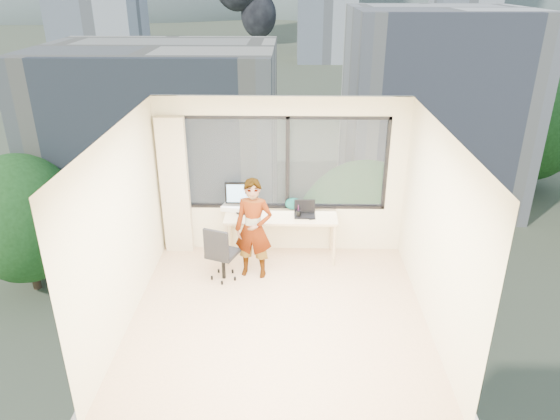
{
  "coord_description": "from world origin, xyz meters",
  "views": [
    {
      "loc": [
        0.15,
        -5.87,
        4.26
      ],
      "look_at": [
        0.0,
        1.0,
        1.15
      ],
      "focal_mm": 33.26,
      "sensor_mm": 36.0,
      "label": 1
    }
  ],
  "objects_px": {
    "laptop": "(305,210)",
    "game_console": "(233,207)",
    "chair": "(223,252)",
    "handbag": "(293,204)",
    "desk": "(281,237)",
    "person": "(254,229)",
    "monitor": "(242,197)"
  },
  "relations": [
    {
      "from": "game_console",
      "to": "person",
      "type": "bearing_deg",
      "value": -49.31
    },
    {
      "from": "desk",
      "to": "laptop",
      "type": "height_order",
      "value": "laptop"
    },
    {
      "from": "chair",
      "to": "person",
      "type": "xyz_separation_m",
      "value": [
        0.47,
        0.13,
        0.33
      ]
    },
    {
      "from": "chair",
      "to": "person",
      "type": "relative_size",
      "value": 0.59
    },
    {
      "from": "desk",
      "to": "person",
      "type": "relative_size",
      "value": 1.14
    },
    {
      "from": "person",
      "to": "laptop",
      "type": "distance_m",
      "value": 0.96
    },
    {
      "from": "chair",
      "to": "laptop",
      "type": "height_order",
      "value": "laptop"
    },
    {
      "from": "desk",
      "to": "monitor",
      "type": "xyz_separation_m",
      "value": [
        -0.63,
        0.12,
        0.64
      ]
    },
    {
      "from": "desk",
      "to": "laptop",
      "type": "relative_size",
      "value": 5.07
    },
    {
      "from": "chair",
      "to": "handbag",
      "type": "height_order",
      "value": "handbag"
    },
    {
      "from": "person",
      "to": "monitor",
      "type": "distance_m",
      "value": 0.75
    },
    {
      "from": "laptop",
      "to": "game_console",
      "type": "bearing_deg",
      "value": 167.73
    },
    {
      "from": "person",
      "to": "game_console",
      "type": "bearing_deg",
      "value": 125.3
    },
    {
      "from": "laptop",
      "to": "monitor",
      "type": "bearing_deg",
      "value": 172.55
    },
    {
      "from": "handbag",
      "to": "monitor",
      "type": "bearing_deg",
      "value": -168.23
    },
    {
      "from": "person",
      "to": "laptop",
      "type": "height_order",
      "value": "person"
    },
    {
      "from": "desk",
      "to": "game_console",
      "type": "distance_m",
      "value": 0.93
    },
    {
      "from": "laptop",
      "to": "handbag",
      "type": "bearing_deg",
      "value": 125.01
    },
    {
      "from": "desk",
      "to": "game_console",
      "type": "xyz_separation_m",
      "value": [
        -0.8,
        0.24,
        0.41
      ]
    },
    {
      "from": "laptop",
      "to": "handbag",
      "type": "distance_m",
      "value": 0.32
    },
    {
      "from": "chair",
      "to": "laptop",
      "type": "relative_size",
      "value": 2.6
    },
    {
      "from": "person",
      "to": "chair",
      "type": "bearing_deg",
      "value": -156.22
    },
    {
      "from": "laptop",
      "to": "chair",
      "type": "bearing_deg",
      "value": -151.98
    },
    {
      "from": "monitor",
      "to": "chair",
      "type": "bearing_deg",
      "value": -106.03
    },
    {
      "from": "person",
      "to": "monitor",
      "type": "bearing_deg",
      "value": 117.64
    },
    {
      "from": "chair",
      "to": "handbag",
      "type": "bearing_deg",
      "value": 61.77
    },
    {
      "from": "monitor",
      "to": "handbag",
      "type": "distance_m",
      "value": 0.86
    },
    {
      "from": "chair",
      "to": "desk",
      "type": "bearing_deg",
      "value": 58.86
    },
    {
      "from": "desk",
      "to": "monitor",
      "type": "relative_size",
      "value": 3.41
    },
    {
      "from": "monitor",
      "to": "laptop",
      "type": "relative_size",
      "value": 1.49
    },
    {
      "from": "desk",
      "to": "handbag",
      "type": "relative_size",
      "value": 6.67
    },
    {
      "from": "desk",
      "to": "handbag",
      "type": "distance_m",
      "value": 0.58
    }
  ]
}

